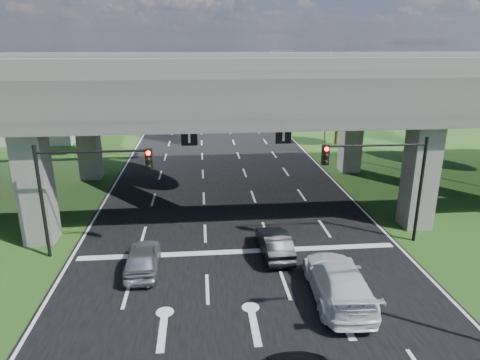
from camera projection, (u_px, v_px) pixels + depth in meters
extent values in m
plane|color=#1E4D18|center=(247.00, 287.00, 19.65)|extent=(160.00, 160.00, 0.00)
cube|color=black|center=(231.00, 208.00, 29.12)|extent=(18.00, 120.00, 0.03)
cube|color=#3E3B38|center=(228.00, 86.00, 28.58)|extent=(80.00, 15.00, 2.00)
cube|color=slate|center=(237.00, 69.00, 21.25)|extent=(80.00, 0.50, 1.00)
cube|color=slate|center=(222.00, 59.00, 34.99)|extent=(80.00, 0.50, 1.00)
cube|color=slate|center=(35.00, 182.00, 23.28)|extent=(1.60, 1.60, 7.00)
cube|color=slate|center=(88.00, 136.00, 34.66)|extent=(1.60, 1.60, 7.00)
cube|color=slate|center=(421.00, 171.00, 25.25)|extent=(1.60, 1.60, 7.00)
cube|color=slate|center=(351.00, 131.00, 36.62)|extent=(1.60, 1.60, 7.00)
cube|color=black|center=(189.00, 138.00, 22.33)|extent=(0.85, 0.06, 0.85)
cube|color=black|center=(283.00, 136.00, 22.78)|extent=(0.85, 0.06, 0.85)
cylinder|color=black|center=(420.00, 191.00, 23.42)|extent=(0.18, 0.18, 6.00)
cylinder|color=black|center=(376.00, 145.00, 22.38)|extent=(5.50, 0.12, 0.12)
cube|color=black|center=(325.00, 155.00, 22.08)|extent=(0.35, 0.28, 1.05)
sphere|color=#FF0C05|center=(327.00, 149.00, 21.82)|extent=(0.22, 0.22, 0.22)
cylinder|color=black|center=(42.00, 203.00, 21.63)|extent=(0.18, 0.18, 6.00)
cylinder|color=black|center=(92.00, 152.00, 21.08)|extent=(5.50, 0.12, 0.12)
cube|color=black|center=(149.00, 159.00, 21.28)|extent=(0.35, 0.28, 1.05)
sphere|color=#FF0C05|center=(148.00, 153.00, 21.02)|extent=(0.22, 0.22, 0.22)
cylinder|color=gray|center=(327.00, 104.00, 41.81)|extent=(0.16, 0.16, 10.00)
cylinder|color=gray|center=(314.00, 54.00, 40.23)|extent=(3.00, 0.10, 0.10)
cube|color=gray|center=(299.00, 55.00, 40.13)|extent=(0.60, 0.25, 0.18)
cylinder|color=gray|center=(292.00, 88.00, 56.97)|extent=(0.16, 0.16, 10.00)
cylinder|color=gray|center=(282.00, 51.00, 55.40)|extent=(3.00, 0.10, 0.10)
cube|color=gray|center=(271.00, 52.00, 55.30)|extent=(0.60, 0.25, 0.18)
cylinder|color=black|center=(79.00, 138.00, 42.54)|extent=(0.36, 0.36, 3.30)
sphere|color=#224E14|center=(75.00, 108.00, 41.62)|extent=(4.50, 4.50, 4.50)
sphere|color=#224E14|center=(77.00, 95.00, 40.96)|extent=(3.60, 3.60, 3.60)
sphere|color=#224E14|center=(74.00, 117.00, 42.25)|extent=(3.30, 3.30, 3.30)
cylinder|color=black|center=(71.00, 126.00, 49.92)|extent=(0.36, 0.36, 2.86)
sphere|color=#224E14|center=(68.00, 104.00, 49.12)|extent=(3.90, 3.90, 3.90)
sphere|color=#224E14|center=(69.00, 94.00, 48.52)|extent=(3.12, 3.12, 3.12)
sphere|color=#224E14|center=(67.00, 110.00, 49.72)|extent=(2.86, 2.86, 2.86)
cylinder|color=black|center=(117.00, 112.00, 57.76)|extent=(0.36, 0.36, 3.52)
sphere|color=#224E14|center=(115.00, 88.00, 56.78)|extent=(4.80, 4.80, 4.80)
sphere|color=#224E14|center=(117.00, 77.00, 56.09)|extent=(3.84, 3.84, 3.84)
sphere|color=#224E14|center=(114.00, 95.00, 57.43)|extent=(3.52, 3.52, 3.52)
cylinder|color=black|center=(337.00, 131.00, 46.88)|extent=(0.36, 0.36, 3.08)
sphere|color=#224E14|center=(338.00, 105.00, 46.02)|extent=(4.20, 4.20, 4.20)
sphere|color=#224E14|center=(344.00, 93.00, 45.39)|extent=(3.36, 3.36, 3.36)
sphere|color=#224E14|center=(334.00, 112.00, 46.63)|extent=(3.08, 3.08, 3.08)
cylinder|color=black|center=(340.00, 119.00, 54.76)|extent=(0.36, 0.36, 2.86)
sphere|color=#224E14|center=(342.00, 98.00, 53.97)|extent=(3.90, 3.90, 3.90)
sphere|color=#224E14|center=(346.00, 89.00, 53.36)|extent=(3.12, 3.12, 3.12)
sphere|color=#224E14|center=(338.00, 104.00, 54.56)|extent=(2.86, 2.86, 2.86)
cylinder|color=black|center=(296.00, 109.00, 61.92)|extent=(0.36, 0.36, 3.30)
sphere|color=#224E14|center=(297.00, 87.00, 61.00)|extent=(4.50, 4.50, 4.50)
sphere|color=#224E14|center=(300.00, 78.00, 60.34)|extent=(3.60, 3.60, 3.60)
sphere|color=#224E14|center=(294.00, 94.00, 61.63)|extent=(3.30, 3.30, 3.30)
imported|color=#B5B7BD|center=(143.00, 258.00, 20.86)|extent=(1.74, 4.07, 1.37)
imported|color=black|center=(274.00, 243.00, 22.44)|extent=(1.54, 4.06, 1.32)
imported|color=silver|center=(338.00, 281.00, 18.55)|extent=(2.63, 5.85, 1.66)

